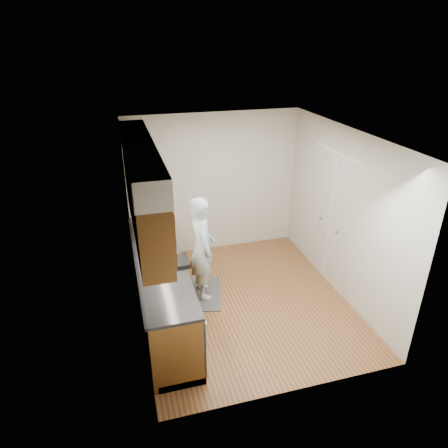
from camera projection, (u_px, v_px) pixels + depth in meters
name	position (u px, v px, depth m)	size (l,w,h in m)	color
floor	(243.00, 301.00, 6.02)	(3.50, 3.50, 0.00)	#915F37
ceiling	(248.00, 135.00, 4.94)	(3.50, 3.50, 0.00)	white
wall_left	(134.00, 240.00, 5.12)	(0.02, 3.50, 2.50)	beige
wall_right	(342.00, 214.00, 5.85)	(0.02, 3.50, 2.50)	beige
wall_back	(214.00, 184.00, 7.00)	(3.00, 0.02, 2.50)	beige
counter	(162.00, 286.00, 5.52)	(0.64, 2.80, 1.30)	brown
upper_cabinets	(143.00, 186.00, 4.90)	(0.47, 2.80, 1.21)	brown
closet_door	(330.00, 220.00, 6.20)	(0.02, 1.22, 2.05)	white
floor_mat	(203.00, 293.00, 6.18)	(0.53, 0.90, 0.02)	#565658
person	(202.00, 241.00, 5.78)	(0.64, 0.42, 1.80)	#AAC3CF
soap_bottle_a	(156.00, 228.00, 5.82)	(0.11, 0.11, 0.28)	silver
soap_bottle_b	(157.00, 229.00, 5.92)	(0.08, 0.08, 0.17)	silver
soap_bottle_c	(159.00, 223.00, 6.10)	(0.12, 0.12, 0.16)	silver
soda_can	(171.00, 233.00, 5.86)	(0.06, 0.06, 0.11)	#A81C35
dish_rack	(173.00, 263.00, 5.15)	(0.39, 0.33, 0.06)	black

